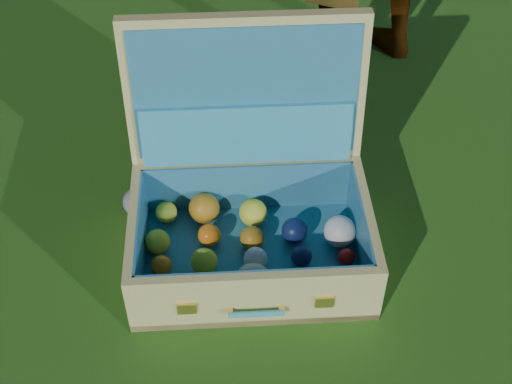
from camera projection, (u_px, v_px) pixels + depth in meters
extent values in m
plane|color=#215114|center=(287.00, 241.00, 1.85)|extent=(60.00, 60.00, 0.00)
sphere|color=#3B609B|center=(138.00, 202.00, 1.89)|extent=(0.08, 0.08, 0.08)
cube|color=#D3C371|center=(251.00, 260.00, 1.79)|extent=(0.65, 0.50, 0.02)
cube|color=#D3C371|center=(256.00, 300.00, 1.61)|extent=(0.57, 0.14, 0.17)
cube|color=#D3C371|center=(247.00, 187.00, 1.87)|extent=(0.57, 0.14, 0.17)
cube|color=#D3C371|center=(136.00, 244.00, 1.73)|extent=(0.09, 0.34, 0.17)
cube|color=#D3C371|center=(365.00, 234.00, 1.75)|extent=(0.09, 0.34, 0.17)
cube|color=teal|center=(251.00, 256.00, 1.78)|extent=(0.60, 0.45, 0.01)
cube|color=teal|center=(255.00, 292.00, 1.61)|extent=(0.53, 0.12, 0.15)
cube|color=teal|center=(248.00, 188.00, 1.85)|extent=(0.53, 0.12, 0.15)
cube|color=teal|center=(141.00, 241.00, 1.72)|extent=(0.08, 0.34, 0.15)
cube|color=teal|center=(360.00, 232.00, 1.74)|extent=(0.08, 0.34, 0.15)
cube|color=#D3C371|center=(245.00, 90.00, 1.71)|extent=(0.58, 0.20, 0.39)
cube|color=teal|center=(246.00, 94.00, 1.69)|extent=(0.54, 0.16, 0.34)
cube|color=#389CB9|center=(247.00, 134.00, 1.75)|extent=(0.51, 0.14, 0.16)
cube|color=#F2C659|center=(187.00, 309.00, 1.59)|extent=(0.04, 0.02, 0.03)
cube|color=#F2C659|center=(324.00, 302.00, 1.60)|extent=(0.04, 0.02, 0.03)
cylinder|color=#389CB9|center=(256.00, 314.00, 1.60)|extent=(0.13, 0.04, 0.01)
cube|color=#F2C659|center=(230.00, 312.00, 1.60)|extent=(0.01, 0.02, 0.01)
cube|color=#F2C659|center=(282.00, 310.00, 1.61)|extent=(0.01, 0.02, 0.01)
sphere|color=yellow|center=(162.00, 294.00, 1.65)|extent=(0.06, 0.06, 0.06)
sphere|color=yellow|center=(208.00, 291.00, 1.66)|extent=(0.06, 0.06, 0.06)
sphere|color=beige|center=(253.00, 282.00, 1.66)|extent=(0.09, 0.09, 0.09)
sphere|color=orange|center=(301.00, 286.00, 1.67)|extent=(0.06, 0.06, 0.06)
sphere|color=beige|center=(350.00, 285.00, 1.67)|extent=(0.07, 0.07, 0.07)
sphere|color=orange|center=(161.00, 266.00, 1.72)|extent=(0.05, 0.05, 0.05)
sphere|color=yellow|center=(204.00, 261.00, 1.72)|extent=(0.07, 0.07, 0.07)
sphere|color=silver|center=(255.00, 259.00, 1.73)|extent=(0.06, 0.06, 0.06)
sphere|color=#0F1D4B|center=(301.00, 256.00, 1.74)|extent=(0.05, 0.05, 0.05)
sphere|color=red|center=(346.00, 257.00, 1.75)|extent=(0.04, 0.04, 0.04)
sphere|color=yellow|center=(157.00, 242.00, 1.77)|extent=(0.06, 0.06, 0.06)
sphere|color=orange|center=(209.00, 235.00, 1.79)|extent=(0.06, 0.06, 0.06)
sphere|color=#AB7016|center=(252.00, 238.00, 1.78)|extent=(0.06, 0.06, 0.06)
sphere|color=#0F1D4B|center=(294.00, 231.00, 1.79)|extent=(0.07, 0.07, 0.07)
sphere|color=silver|center=(340.00, 231.00, 1.78)|extent=(0.08, 0.08, 0.08)
sphere|color=yellow|center=(166.00, 212.00, 1.85)|extent=(0.06, 0.06, 0.06)
sphere|color=#AB7016|center=(204.00, 208.00, 1.84)|extent=(0.08, 0.08, 0.08)
sphere|color=yellow|center=(253.00, 212.00, 1.83)|extent=(0.07, 0.07, 0.07)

